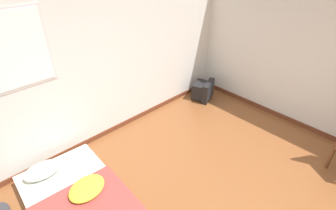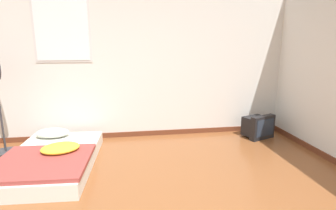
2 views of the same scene
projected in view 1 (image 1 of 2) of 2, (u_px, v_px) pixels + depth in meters
The scene contains 3 objects.
wall_back at pixel (95, 69), 4.14m from camera, with size 8.03×0.08×2.60m.
mattress_bed at pixel (77, 200), 3.44m from camera, with size 1.22×1.84×0.34m.
crt_tv at pixel (203, 90), 5.79m from camera, with size 0.56×0.51×0.43m.
Camera 1 is at (-1.80, -0.79, 3.02)m, focal length 28.00 mm.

